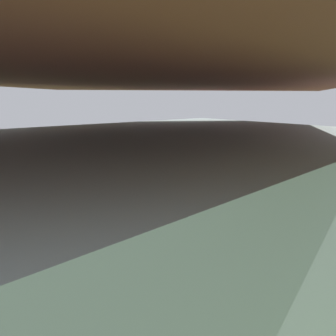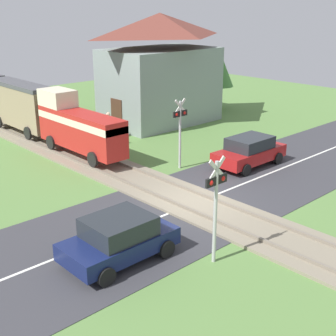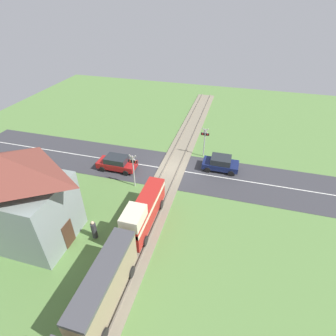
{
  "view_description": "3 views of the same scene",
  "coord_description": "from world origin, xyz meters",
  "px_view_note": "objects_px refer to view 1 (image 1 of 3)",
  "views": [
    {
      "loc": [
        10.57,
        14.52,
        5.46
      ],
      "look_at": [
        0.0,
        1.5,
        1.2
      ],
      "focal_mm": 28.0,
      "sensor_mm": 36.0,
      "label": 1
    },
    {
      "loc": [
        -12.78,
        -12.19,
        7.83
      ],
      "look_at": [
        0.0,
        1.5,
        1.2
      ],
      "focal_mm": 50.0,
      "sensor_mm": 36.0,
      "label": 2
    },
    {
      "loc": [
        -5.7,
        21.95,
        15.81
      ],
      "look_at": [
        0.0,
        1.5,
        1.2
      ],
      "focal_mm": 28.0,
      "sensor_mm": 36.0,
      "label": 3
    }
  ],
  "objects_px": {
    "car_far_side": "(87,191)",
    "crossing_signal_east_approach": "(152,165)",
    "crossing_signal_west_approach": "(156,140)",
    "car_near_crossing": "(190,158)",
    "pedestrian_by_station": "(257,247)",
    "station_building": "(145,229)"
  },
  "relations": [
    {
      "from": "pedestrian_by_station",
      "to": "crossing_signal_west_approach",
      "type": "bearing_deg",
      "value": -113.63
    },
    {
      "from": "car_far_side",
      "to": "crossing_signal_east_approach",
      "type": "height_order",
      "value": "crossing_signal_east_approach"
    },
    {
      "from": "crossing_signal_east_approach",
      "to": "station_building",
      "type": "distance_m",
      "value": 9.79
    },
    {
      "from": "station_building",
      "to": "crossing_signal_west_approach",
      "type": "bearing_deg",
      "value": -126.92
    },
    {
      "from": "car_near_crossing",
      "to": "car_far_side",
      "type": "relative_size",
      "value": 0.91
    },
    {
      "from": "car_near_crossing",
      "to": "car_far_side",
      "type": "distance_m",
      "value": 10.83
    },
    {
      "from": "pedestrian_by_station",
      "to": "car_near_crossing",
      "type": "bearing_deg",
      "value": -124.9
    },
    {
      "from": "crossing_signal_west_approach",
      "to": "pedestrian_by_station",
      "type": "distance_m",
      "value": 15.27
    },
    {
      "from": "crossing_signal_west_approach",
      "to": "station_building",
      "type": "distance_m",
      "value": 18.79
    },
    {
      "from": "crossing_signal_west_approach",
      "to": "pedestrian_by_station",
      "type": "relative_size",
      "value": 2.13
    },
    {
      "from": "car_far_side",
      "to": "crossing_signal_west_approach",
      "type": "height_order",
      "value": "crossing_signal_west_approach"
    },
    {
      "from": "crossing_signal_east_approach",
      "to": "station_building",
      "type": "relative_size",
      "value": 0.44
    },
    {
      "from": "crossing_signal_east_approach",
      "to": "pedestrian_by_station",
      "type": "xyz_separation_m",
      "value": [
        0.59,
        6.75,
        -1.47
      ]
    },
    {
      "from": "crossing_signal_west_approach",
      "to": "station_building",
      "type": "bearing_deg",
      "value": 53.08
    },
    {
      "from": "station_building",
      "to": "pedestrian_by_station",
      "type": "relative_size",
      "value": 4.89
    },
    {
      "from": "car_far_side",
      "to": "crossing_signal_east_approach",
      "type": "bearing_deg",
      "value": 142.68
    },
    {
      "from": "car_near_crossing",
      "to": "crossing_signal_west_approach",
      "type": "height_order",
      "value": "crossing_signal_west_approach"
    },
    {
      "from": "crossing_signal_west_approach",
      "to": "car_near_crossing",
      "type": "bearing_deg",
      "value": 134.74
    },
    {
      "from": "crossing_signal_west_approach",
      "to": "crossing_signal_east_approach",
      "type": "distance_m",
      "value": 9.04
    },
    {
      "from": "crossing_signal_east_approach",
      "to": "car_far_side",
      "type": "bearing_deg",
      "value": -37.32
    },
    {
      "from": "car_near_crossing",
      "to": "pedestrian_by_station",
      "type": "bearing_deg",
      "value": 55.1
    },
    {
      "from": "car_far_side",
      "to": "crossing_signal_west_approach",
      "type": "xyz_separation_m",
      "value": [
        -8.31,
        -5.02,
        1.44
      ]
    }
  ]
}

